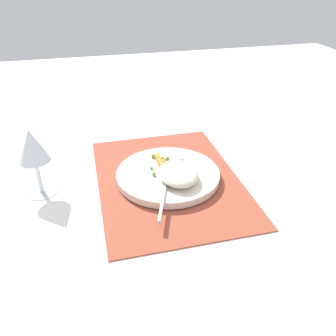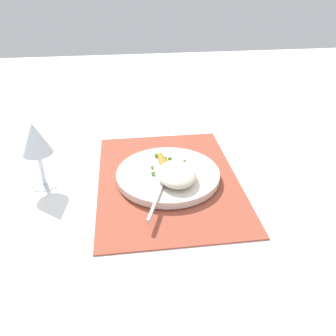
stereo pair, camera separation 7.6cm
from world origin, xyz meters
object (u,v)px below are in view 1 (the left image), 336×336
at_px(wine_glass, 32,148).
at_px(fork, 166,184).
at_px(plate, 168,175).
at_px(rice_mound, 178,173).
at_px(carrot_portion, 163,164).

bearing_deg(wine_glass, fork, -104.71).
relative_size(fork, wine_glass, 1.33).
bearing_deg(plate, wine_glass, 86.12).
xyz_separation_m(rice_mound, fork, (-0.01, 0.03, -0.01)).
height_order(rice_mound, wine_glass, wine_glass).
xyz_separation_m(rice_mound, carrot_portion, (0.06, 0.02, -0.01)).
bearing_deg(fork, rice_mound, -65.55).
bearing_deg(rice_mound, wine_glass, 79.50).
bearing_deg(carrot_portion, fork, 170.40).
xyz_separation_m(fork, wine_glass, (0.07, 0.26, 0.08)).
xyz_separation_m(plate, fork, (-0.05, 0.02, 0.01)).
distance_m(rice_mound, fork, 0.04).
bearing_deg(plate, carrot_portion, 11.11).
distance_m(plate, carrot_portion, 0.03).
bearing_deg(wine_glass, rice_mound, -100.50).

